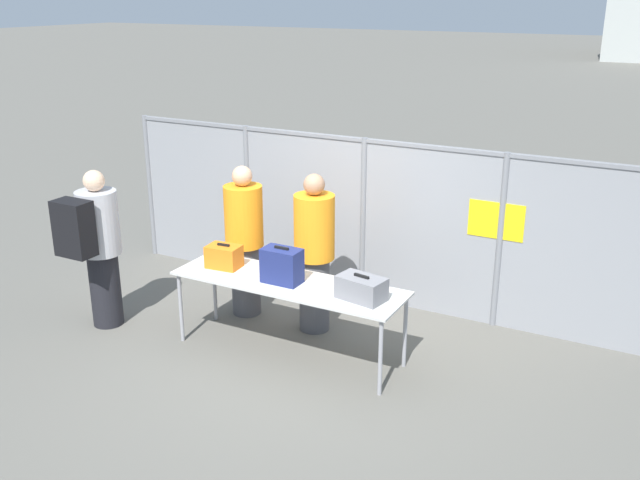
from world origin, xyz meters
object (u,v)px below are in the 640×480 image
object	(u,v)px
security_worker_near	(314,251)
suitcase_navy	(282,266)
suitcase_grey	(361,288)
traveler_hooded	(96,244)
utility_trailer	(493,245)
suitcase_orange	(224,256)
security_worker_far	(244,239)
inspection_table	(288,286)

from	to	relation	value
security_worker_near	suitcase_navy	bearing A→B (deg)	83.09
suitcase_grey	security_worker_near	bearing A→B (deg)	142.46
traveler_hooded	utility_trailer	bearing A→B (deg)	57.26
suitcase_orange	security_worker_near	xyz separation A→B (m)	(0.75, 0.59, -0.01)
suitcase_orange	traveler_hooded	size ratio (longest dim) A/B	0.21
suitcase_grey	utility_trailer	xyz separation A→B (m)	(0.41, 3.23, -0.53)
security_worker_near	traveler_hooded	bearing A→B (deg)	19.97
suitcase_orange	security_worker_far	xyz separation A→B (m)	(-0.14, 0.59, -0.01)
suitcase_orange	suitcase_navy	distance (m)	0.75
inspection_table	traveler_hooded	size ratio (longest dim) A/B	1.37
suitcase_orange	suitcase_grey	size ratio (longest dim) A/B	0.75
suitcase_navy	security_worker_near	world-z (taller)	security_worker_near
utility_trailer	security_worker_near	bearing A→B (deg)	-116.22
traveler_hooded	utility_trailer	world-z (taller)	traveler_hooded
security_worker_near	security_worker_far	size ratio (longest dim) A/B	1.01
suitcase_grey	security_worker_far	world-z (taller)	security_worker_far
suitcase_navy	security_worker_far	bearing A→B (deg)	143.63
suitcase_grey	traveler_hooded	world-z (taller)	traveler_hooded
utility_trailer	security_worker_far	bearing A→B (deg)	-129.88
suitcase_navy	security_worker_far	distance (m)	1.10
suitcase_orange	suitcase_grey	world-z (taller)	suitcase_orange
inspection_table	traveler_hooded	xyz separation A→B (m)	(-2.13, -0.42, 0.23)
suitcase_navy	security_worker_far	size ratio (longest dim) A/B	0.22
suitcase_grey	traveler_hooded	bearing A→B (deg)	-172.62
suitcase_orange	suitcase_grey	distance (m)	1.61
inspection_table	security_worker_far	bearing A→B (deg)	146.61
inspection_table	security_worker_far	distance (m)	1.12
inspection_table	utility_trailer	size ratio (longest dim) A/B	0.70
suitcase_grey	security_worker_far	bearing A→B (deg)	159.47
suitcase_grey	security_worker_far	xyz separation A→B (m)	(-1.75, 0.65, -0.01)
utility_trailer	suitcase_grey	bearing A→B (deg)	-97.17
suitcase_grey	traveler_hooded	size ratio (longest dim) A/B	0.28
traveler_hooded	security_worker_near	size ratio (longest dim) A/B	1.00
suitcase_orange	suitcase_grey	xyz separation A→B (m)	(1.60, -0.07, -0.01)
security_worker_near	security_worker_far	xyz separation A→B (m)	(-0.89, -0.01, -0.01)
suitcase_orange	security_worker_far	world-z (taller)	security_worker_far
suitcase_navy	security_worker_near	size ratio (longest dim) A/B	0.22
inspection_table	suitcase_navy	world-z (taller)	suitcase_navy
suitcase_orange	security_worker_near	size ratio (longest dim) A/B	0.21
utility_trailer	suitcase_orange	bearing A→B (deg)	-122.45
security_worker_far	inspection_table	bearing A→B (deg)	142.30
suitcase_orange	security_worker_near	world-z (taller)	security_worker_near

